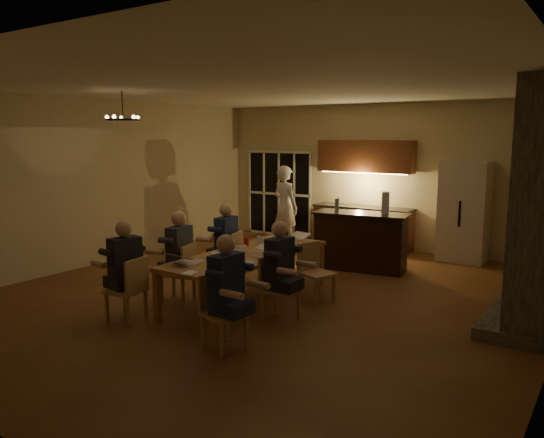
{
  "coord_description": "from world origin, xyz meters",
  "views": [
    {
      "loc": [
        4.53,
        -6.64,
        2.49
      ],
      "look_at": [
        -0.13,
        0.3,
        1.18
      ],
      "focal_mm": 35.0,
      "sensor_mm": 36.0,
      "label": 1
    }
  ],
  "objects_px": {
    "plate_left": "(194,261)",
    "chandelier": "(123,120)",
    "laptop_b": "(223,259)",
    "plate_far": "(296,248)",
    "person_right_mid": "(280,271)",
    "laptop_a": "(186,256)",
    "bar_island": "(361,241)",
    "person_left_near": "(126,271)",
    "laptop_d": "(261,249)",
    "can_silver": "(223,258)",
    "plate_near": "(247,263)",
    "redcup_mid": "(246,242)",
    "bar_blender": "(386,203)",
    "mug_front": "(224,256)",
    "redcup_near": "(218,270)",
    "laptop_f": "(295,237)",
    "chair_left_mid": "(178,272)",
    "chair_left_near": "(126,290)",
    "laptop_e": "(275,233)",
    "person_left_mid": "(180,256)",
    "can_right": "(283,248)",
    "can_cola": "(286,234)",
    "chair_right_near": "(224,313)",
    "bar_bottle": "(337,205)",
    "mug_back": "(259,239)",
    "refrigerator": "(464,212)",
    "chair_right_far": "(317,273)",
    "standing_person": "(285,207)",
    "person_left_far": "(226,244)",
    "dining_table": "(248,277)",
    "chair_right_mid": "(280,289)",
    "person_right_near": "(226,293)",
    "laptop_c": "(236,244)"
  },
  "relations": [
    {
      "from": "plate_left",
      "to": "chandelier",
      "type": "bearing_deg",
      "value": 166.69
    },
    {
      "from": "laptop_b",
      "to": "plate_far",
      "type": "distance_m",
      "value": 1.62
    },
    {
      "from": "person_right_mid",
      "to": "laptop_a",
      "type": "xyz_separation_m",
      "value": [
        -1.17,
        -0.57,
        0.17
      ]
    },
    {
      "from": "bar_island",
      "to": "plate_far",
      "type": "xyz_separation_m",
      "value": [
        -0.18,
        -2.05,
        0.22
      ]
    },
    {
      "from": "person_left_near",
      "to": "laptop_d",
      "type": "height_order",
      "value": "person_left_near"
    },
    {
      "from": "can_silver",
      "to": "plate_near",
      "type": "height_order",
      "value": "can_silver"
    },
    {
      "from": "redcup_mid",
      "to": "bar_blender",
      "type": "height_order",
      "value": "bar_blender"
    },
    {
      "from": "mug_front",
      "to": "can_silver",
      "type": "xyz_separation_m",
      "value": [
        0.12,
        -0.18,
        0.01
      ]
    },
    {
      "from": "redcup_near",
      "to": "laptop_f",
      "type": "bearing_deg",
      "value": 95.13
    },
    {
      "from": "chair_left_mid",
      "to": "chair_left_near",
      "type": "bearing_deg",
      "value": -11.34
    },
    {
      "from": "can_silver",
      "to": "laptop_e",
      "type": "bearing_deg",
      "value": 99.99
    },
    {
      "from": "person_left_mid",
      "to": "can_right",
      "type": "height_order",
      "value": "person_left_mid"
    },
    {
      "from": "laptop_e",
      "to": "can_cola",
      "type": "relative_size",
      "value": 2.67
    },
    {
      "from": "chair_right_near",
      "to": "bar_island",
      "type": "bearing_deg",
      "value": 17.63
    },
    {
      "from": "person_left_near",
      "to": "bar_bottle",
      "type": "distance_m",
      "value": 4.45
    },
    {
      "from": "laptop_b",
      "to": "can_silver",
      "type": "bearing_deg",
      "value": 94.6
    },
    {
      "from": "chandelier",
      "to": "mug_back",
      "type": "bearing_deg",
      "value": 34.67
    },
    {
      "from": "can_cola",
      "to": "bar_blender",
      "type": "height_order",
      "value": "bar_blender"
    },
    {
      "from": "refrigerator",
      "to": "chair_right_far",
      "type": "xyz_separation_m",
      "value": [
        -1.14,
        -3.94,
        -0.55
      ]
    },
    {
      "from": "can_silver",
      "to": "bar_bottle",
      "type": "height_order",
      "value": "bar_bottle"
    },
    {
      "from": "bar_bottle",
      "to": "laptop_e",
      "type": "bearing_deg",
      "value": -101.99
    },
    {
      "from": "standing_person",
      "to": "plate_left",
      "type": "xyz_separation_m",
      "value": [
        1.3,
        -4.43,
        -0.17
      ]
    },
    {
      "from": "person_right_mid",
      "to": "person_left_near",
      "type": "bearing_deg",
      "value": 123.08
    },
    {
      "from": "person_right_mid",
      "to": "plate_left",
      "type": "distance_m",
      "value": 1.23
    },
    {
      "from": "refrigerator",
      "to": "laptop_b",
      "type": "height_order",
      "value": "refrigerator"
    },
    {
      "from": "chandelier",
      "to": "person_left_near",
      "type": "bearing_deg",
      "value": -42.32
    },
    {
      "from": "standing_person",
      "to": "mug_back",
      "type": "relative_size",
      "value": 18.51
    },
    {
      "from": "can_right",
      "to": "mug_back",
      "type": "bearing_deg",
      "value": 149.0
    },
    {
      "from": "bar_island",
      "to": "person_left_far",
      "type": "height_order",
      "value": "person_left_far"
    },
    {
      "from": "dining_table",
      "to": "plate_left",
      "type": "bearing_deg",
      "value": -108.18
    },
    {
      "from": "chair_right_mid",
      "to": "redcup_mid",
      "type": "distance_m",
      "value": 1.57
    },
    {
      "from": "laptop_b",
      "to": "can_cola",
      "type": "height_order",
      "value": "laptop_b"
    },
    {
      "from": "person_left_mid",
      "to": "plate_far",
      "type": "bearing_deg",
      "value": 124.79
    },
    {
      "from": "bar_island",
      "to": "laptop_a",
      "type": "relative_size",
      "value": 5.44
    },
    {
      "from": "dining_table",
      "to": "chandelier",
      "type": "bearing_deg",
      "value": -168.56
    },
    {
      "from": "person_right_near",
      "to": "laptop_b",
      "type": "relative_size",
      "value": 4.31
    },
    {
      "from": "mug_back",
      "to": "plate_left",
      "type": "distance_m",
      "value": 1.68
    },
    {
      "from": "laptop_c",
      "to": "laptop_e",
      "type": "height_order",
      "value": "same"
    },
    {
      "from": "person_right_mid",
      "to": "dining_table",
      "type": "bearing_deg",
      "value": 62.25
    },
    {
      "from": "chair_right_near",
      "to": "laptop_d",
      "type": "bearing_deg",
      "value": 34.41
    },
    {
      "from": "chair_right_near",
      "to": "laptop_a",
      "type": "relative_size",
      "value": 2.78
    },
    {
      "from": "plate_near",
      "to": "bar_island",
      "type": "bearing_deg",
      "value": 86.07
    },
    {
      "from": "can_silver",
      "to": "bar_blender",
      "type": "bearing_deg",
      "value": 74.55
    },
    {
      "from": "person_left_far",
      "to": "person_left_mid",
      "type": "bearing_deg",
      "value": -7.09
    },
    {
      "from": "laptop_c",
      "to": "laptop_d",
      "type": "bearing_deg",
      "value": 146.63
    },
    {
      "from": "person_right_near",
      "to": "person_right_mid",
      "type": "distance_m",
      "value": 1.17
    },
    {
      "from": "chair_right_near",
      "to": "plate_left",
      "type": "relative_size",
      "value": 3.69
    },
    {
      "from": "chair_left_mid",
      "to": "bar_bottle",
      "type": "height_order",
      "value": "bar_bottle"
    },
    {
      "from": "chair_right_near",
      "to": "plate_left",
      "type": "distance_m",
      "value": 1.42
    },
    {
      "from": "laptop_e",
      "to": "redcup_near",
      "type": "distance_m",
      "value": 2.42
    }
  ]
}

